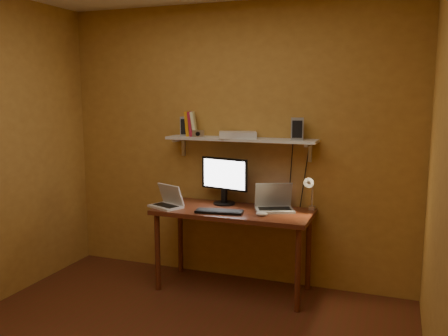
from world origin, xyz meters
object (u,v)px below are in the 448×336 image
at_px(mouse, 262,214).
at_px(speaker_left, 187,126).
at_px(wall_shelf, 240,140).
at_px(keyboard, 219,211).
at_px(laptop, 274,203).
at_px(desk_lamp, 310,189).
at_px(netbook, 168,201).
at_px(speaker_right, 297,129).
at_px(monitor, 224,178).
at_px(router, 238,135).
at_px(shelf_camera, 198,134).
at_px(desk, 233,219).

bearing_deg(mouse, speaker_left, 146.89).
xyz_separation_m(wall_shelf, keyboard, (-0.08, -0.34, -0.60)).
relative_size(laptop, desk_lamp, 1.05).
xyz_separation_m(netbook, keyboard, (0.51, -0.03, -0.05)).
bearing_deg(speaker_right, monitor, 170.67).
xyz_separation_m(keyboard, router, (0.05, 0.34, 0.64)).
relative_size(desk_lamp, shelf_camera, 3.33).
xyz_separation_m(desk, desk_lamp, (0.66, 0.13, 0.29)).
relative_size(desk, shelf_camera, 12.42).
xyz_separation_m(speaker_left, speaker_right, (1.05, -0.00, 0.00)).
distance_m(wall_shelf, router, 0.05).
bearing_deg(desk_lamp, mouse, -143.98).
bearing_deg(monitor, shelf_camera, -155.45).
height_order(monitor, laptop, monitor).
bearing_deg(shelf_camera, speaker_right, 4.92).
distance_m(desk, mouse, 0.35).
bearing_deg(desk, keyboard, -116.93).
xyz_separation_m(monitor, desk_lamp, (0.81, -0.05, -0.04)).
relative_size(wall_shelf, keyboard, 3.40).
bearing_deg(monitor, speaker_left, -171.91).
height_order(monitor, router, router).
bearing_deg(wall_shelf, speaker_left, 179.12).
bearing_deg(desk_lamp, wall_shelf, 174.12).
relative_size(wall_shelf, shelf_camera, 12.42).
distance_m(netbook, speaker_right, 1.33).
bearing_deg(desk, speaker_right, 21.11).
distance_m(netbook, shelf_camera, 0.68).
xyz_separation_m(netbook, speaker_left, (0.06, 0.32, 0.66)).
relative_size(monitor, keyboard, 1.16).
distance_m(desk, keyboard, 0.19).
xyz_separation_m(desk, laptop, (0.34, 0.11, 0.15)).
height_order(speaker_left, speaker_right, speaker_right).
relative_size(wall_shelf, speaker_right, 7.33).
relative_size(desk, netbook, 4.09).
xyz_separation_m(monitor, speaker_right, (0.67, 0.03, 0.48)).
distance_m(laptop, desk_lamp, 0.35).
relative_size(monitor, mouse, 4.68).
distance_m(desk_lamp, speaker_right, 0.54).
distance_m(netbook, keyboard, 0.52).
relative_size(wall_shelf, laptop, 3.55).
xyz_separation_m(desk, speaker_left, (-0.53, 0.20, 0.80)).
bearing_deg(router, keyboard, -98.47).
bearing_deg(laptop, speaker_right, 4.18).
relative_size(desk_lamp, router, 1.12).
bearing_deg(speaker_left, shelf_camera, -27.14).
bearing_deg(keyboard, mouse, -5.74).
bearing_deg(monitor, wall_shelf, 20.11).
bearing_deg(desk, netbook, -168.92).
bearing_deg(desk_lamp, monitor, 176.64).
bearing_deg(desk_lamp, shelf_camera, -179.79).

